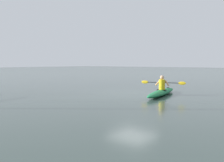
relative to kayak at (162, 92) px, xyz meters
name	(u,v)px	position (x,y,z in m)	size (l,w,h in m)	color
ground_plane	(133,93)	(1.75, 0.15, -0.15)	(160.00, 160.00, 0.00)	#384742
kayak	(162,92)	(0.00, 0.00, 0.00)	(1.63, 4.66, 0.30)	#19723F
kayaker	(162,83)	(0.02, -0.09, 0.47)	(2.37, 0.65, 0.75)	yellow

